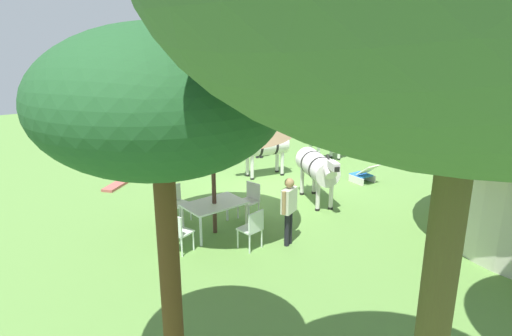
% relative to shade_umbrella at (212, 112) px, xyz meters
% --- Properties ---
extents(ground_plane, '(36.00, 36.00, 0.00)m').
position_rel_shade_umbrella_xyz_m(ground_plane, '(-2.88, -1.59, -2.88)').
color(ground_plane, '#5D8A3E').
extents(shade_umbrella, '(3.62, 3.62, 3.33)m').
position_rel_shade_umbrella_xyz_m(shade_umbrella, '(0.00, 0.00, 0.00)').
color(shade_umbrella, '#492E25').
rests_on(shade_umbrella, ground_plane).
extents(patio_dining_table, '(1.45, 1.01, 0.74)m').
position_rel_shade_umbrella_xyz_m(patio_dining_table, '(-0.00, 0.00, -2.22)').
color(patio_dining_table, white).
rests_on(patio_dining_table, ground_plane).
extents(patio_chair_near_hut, '(0.56, 0.54, 0.90)m').
position_rel_shade_umbrella_xyz_m(patio_chair_near_hut, '(0.42, -1.15, -2.35)').
color(patio_chair_near_hut, silver).
rests_on(patio_chair_near_hut, ground_plane).
extents(patio_chair_near_lawn, '(0.55, 0.56, 0.90)m').
position_rel_shade_umbrella_xyz_m(patio_chair_near_lawn, '(1.14, 0.44, -2.35)').
color(patio_chair_near_lawn, white).
rests_on(patio_chair_near_lawn, ground_plane).
extents(patio_chair_west_end, '(0.52, 0.50, 0.90)m').
position_rel_shade_umbrella_xyz_m(patio_chair_west_end, '(-0.26, 1.20, -2.35)').
color(patio_chair_west_end, silver).
rests_on(patio_chair_west_end, ground_plane).
extents(patio_chair_east_end, '(0.51, 0.52, 0.90)m').
position_rel_shade_umbrella_xyz_m(patio_chair_east_end, '(-1.19, -0.28, -2.35)').
color(patio_chair_east_end, white).
rests_on(patio_chair_east_end, ground_plane).
extents(guest_beside_umbrella, '(0.52, 0.35, 1.56)m').
position_rel_shade_umbrella_xyz_m(guest_beside_umbrella, '(-1.04, 1.46, -1.94)').
color(guest_beside_umbrella, black).
rests_on(guest_beside_umbrella, ground_plane).
extents(standing_watcher, '(0.51, 0.42, 1.66)m').
position_rel_shade_umbrella_xyz_m(standing_watcher, '(-4.50, -4.68, -1.88)').
color(standing_watcher, black).
rests_on(standing_watcher, ground_plane).
extents(striped_lounge_chair, '(0.57, 0.81, 0.65)m').
position_rel_shade_umbrella_xyz_m(striped_lounge_chair, '(-5.60, -0.56, -2.62)').
color(striped_lounge_chair, blue).
rests_on(striped_lounge_chair, ground_plane).
extents(zebra_nearest_camera, '(1.20, 2.20, 1.54)m').
position_rel_shade_umbrella_xyz_m(zebra_nearest_camera, '(-3.27, -0.12, -1.87)').
color(zebra_nearest_camera, silver).
rests_on(zebra_nearest_camera, ground_plane).
extents(zebra_by_umbrella, '(2.07, 0.93, 1.57)m').
position_rel_shade_umbrella_xyz_m(zebra_by_umbrella, '(-3.40, -2.86, -1.84)').
color(zebra_by_umbrella, silver).
rests_on(zebra_by_umbrella, ground_plane).
extents(zebra_toward_hut, '(2.16, 0.83, 1.59)m').
position_rel_shade_umbrella_xyz_m(zebra_toward_hut, '(-6.22, -2.97, -1.83)').
color(zebra_toward_hut, silver).
rests_on(zebra_toward_hut, ground_plane).
extents(acacia_tree_far_lawn, '(2.62, 2.62, 4.72)m').
position_rel_shade_umbrella_xyz_m(acacia_tree_far_lawn, '(2.95, 4.29, 1.02)').
color(acacia_tree_far_lawn, '#53381C').
rests_on(acacia_tree_far_lawn, ground_plane).
extents(brick_patio_kerb, '(2.36, 2.10, 0.08)m').
position_rel_shade_umbrella_xyz_m(brick_patio_kerb, '(0.24, -5.08, -2.84)').
color(brick_patio_kerb, '#AA564C').
rests_on(brick_patio_kerb, ground_plane).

